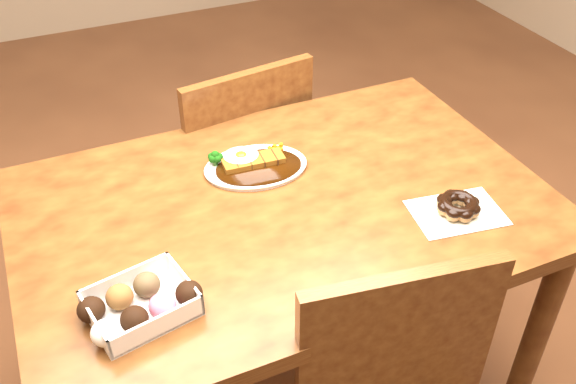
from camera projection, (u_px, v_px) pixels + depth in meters
name	position (u px, v px, depth m)	size (l,w,h in m)	color
table	(284.00, 235.00, 1.52)	(1.20, 0.80, 0.75)	#431D0D
chair_far	(233.00, 168.00, 2.03)	(0.47, 0.47, 0.87)	#431D0D
katsu_curry_plate	(254.00, 165.00, 1.56)	(0.27, 0.21, 0.05)	white
donut_box	(139.00, 304.00, 1.18)	(0.23, 0.18, 0.05)	white
pon_de_ring	(458.00, 206.00, 1.42)	(0.22, 0.17, 0.04)	silver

